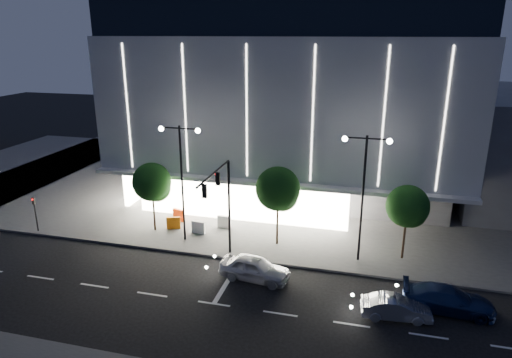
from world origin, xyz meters
The scene contains 17 objects.
ground centered at (0.00, 0.00, 0.00)m, with size 160.00×160.00×0.00m, color black.
sidewalk_museum centered at (5.00, 24.00, 0.07)m, with size 70.00×40.00×0.15m, color #474747.
museum centered at (2.98, 22.31, 9.27)m, with size 30.00×25.80×18.00m.
traffic_mast centered at (1.00, 3.34, 5.03)m, with size 0.33×5.89×7.07m.
street_lamp_west centered at (-3.00, 6.00, 5.96)m, with size 3.16×0.36×9.00m.
street_lamp_east centered at (10.00, 6.00, 5.96)m, with size 3.16×0.36×9.00m.
ped_signal_far centered at (-15.00, 4.50, 1.89)m, with size 0.22×0.24×3.00m.
tree_left centered at (-5.97, 7.02, 4.03)m, with size 3.02×3.02×5.72m.
tree_mid centered at (4.03, 7.02, 4.33)m, with size 3.25×3.25×6.15m.
tree_right centered at (13.03, 7.02, 3.88)m, with size 2.91×2.91×5.51m.
car_lead centered at (3.61, 1.85, 0.79)m, with size 1.86×4.62×1.57m, color #B5B7BE.
car_second centered at (12.33, -0.23, 0.63)m, with size 1.34×3.85×1.27m, color #B5B7BD.
car_third centered at (15.25, 1.22, 0.74)m, with size 2.07×5.08×1.47m, color navy.
barrier_a centered at (-4.93, 9.27, 0.65)m, with size 1.10×0.25×1.00m, color #FE490E.
barrier_b centered at (-0.78, 8.85, 0.65)m, with size 1.10×0.25×1.00m, color silver.
barrier_c centered at (-4.66, 7.61, 0.65)m, with size 1.10×0.25×1.00m, color orange.
barrier_d centered at (-2.40, 7.30, 0.65)m, with size 1.10×0.25×1.00m, color silver.
Camera 1 is at (10.27, -23.49, 15.32)m, focal length 32.00 mm.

